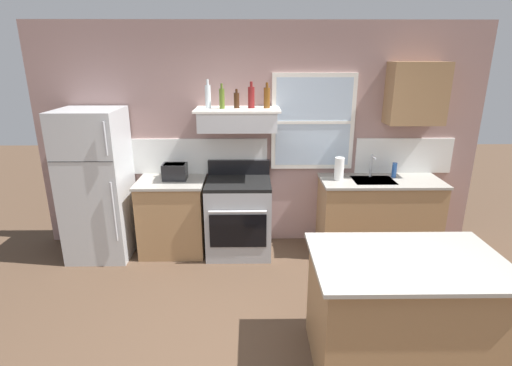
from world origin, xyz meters
The scene contains 18 objects.
ground_plane centered at (0.00, 0.00, 0.00)m, with size 16.00×16.00×0.00m, color #4C3828.
back_wall centered at (0.03, 2.23, 1.35)m, with size 5.40×0.11×2.70m.
refrigerator centered at (-1.90, 1.84, 0.88)m, with size 0.70×0.72×1.75m.
counter_left_of_stove centered at (-1.05, 1.90, 0.46)m, with size 0.79×0.63×0.91m.
toaster centered at (-1.00, 1.94, 1.01)m, with size 0.30×0.20×0.19m.
stove_range centered at (-0.25, 1.86, 0.46)m, with size 0.76×0.69×1.09m.
range_hood_shelf centered at (-0.25, 1.96, 1.62)m, with size 0.96×0.52×0.24m.
bottle_clear_tall centered at (-0.58, 1.97, 1.88)m, with size 0.06×0.06×0.32m.
bottle_olive_oil_square centered at (-0.42, 1.93, 1.86)m, with size 0.06×0.06×0.28m.
bottle_brown_stout centered at (-0.26, 1.98, 1.83)m, with size 0.06×0.06×0.21m.
bottle_red_label_wine centered at (-0.09, 1.98, 1.87)m, with size 0.07×0.07×0.29m.
bottle_amber_wine centered at (0.08, 1.97, 1.86)m, with size 0.07×0.07×0.28m.
counter_right_with_sink centered at (1.45, 1.90, 0.46)m, with size 1.43×0.63×0.91m.
sink_faucet centered at (1.35, 2.00, 1.08)m, with size 0.03×0.17×0.28m.
paper_towel_roll centered at (0.94, 1.90, 1.04)m, with size 0.11×0.11×0.27m, color white.
dish_soap_bottle centered at (1.63, 2.00, 1.00)m, with size 0.06×0.06×0.18m, color blue.
kitchen_island centered at (1.05, -0.01, 0.46)m, with size 1.40×0.90×0.91m.
upper_cabinet_right centered at (1.80, 2.04, 1.90)m, with size 0.64×0.32×0.70m.
Camera 1 is at (-0.10, -2.54, 2.31)m, focal length 27.63 mm.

